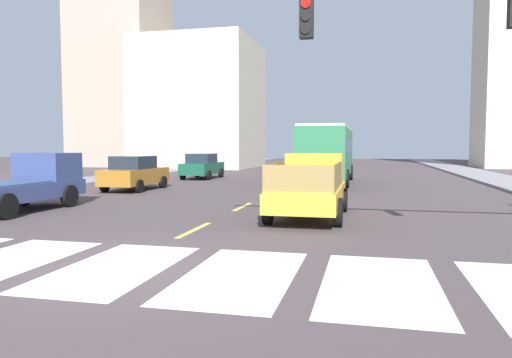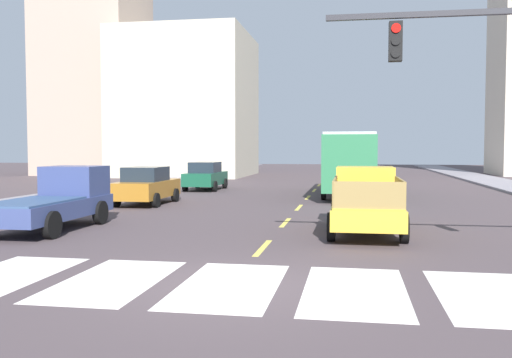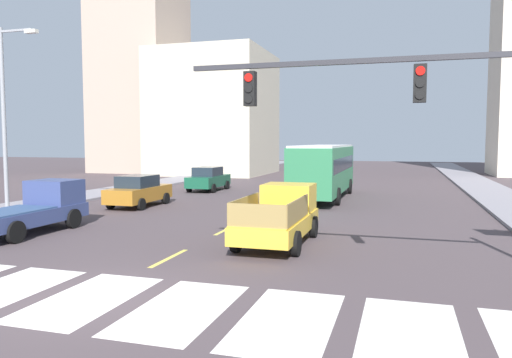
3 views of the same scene
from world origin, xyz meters
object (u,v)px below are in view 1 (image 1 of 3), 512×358
pickup_dark (26,183)px  sedan_near_right (135,173)px  pickup_stakebed (311,186)px  city_bus (328,151)px  sedan_near_left (202,166)px

pickup_dark → sedan_near_right: pickup_dark is taller
pickup_stakebed → city_bus: 13.47m
city_bus → sedan_near_right: bearing=-145.1°
pickup_stakebed → pickup_dark: 9.82m
sedan_near_left → city_bus: bearing=-13.2°
pickup_stakebed → sedan_near_right: (-9.69, 6.88, -0.08)m
pickup_stakebed → sedan_near_right: 11.88m
pickup_stakebed → pickup_dark: (-9.78, -0.89, -0.02)m
pickup_stakebed → sedan_near_left: pickup_stakebed is taller
sedan_near_left → pickup_stakebed: bearing=-56.9°
pickup_dark → sedan_near_left: bearing=85.2°
pickup_stakebed → sedan_near_right: pickup_stakebed is taller
pickup_dark → sedan_near_left: 16.82m
city_bus → sedan_near_left: (-8.75, 2.50, -1.09)m
pickup_dark → city_bus: 17.06m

